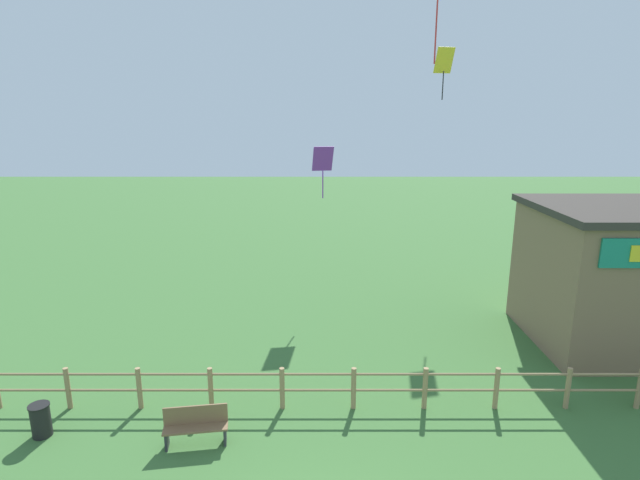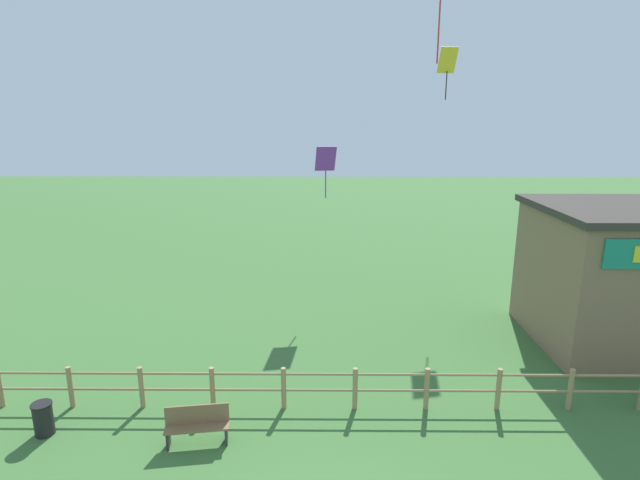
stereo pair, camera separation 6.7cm
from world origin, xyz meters
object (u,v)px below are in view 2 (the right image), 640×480
Objects in this scene: trash_bin at (43,419)px; seaside_building at (640,276)px; park_bench_near_fence at (197,424)px; kite_purple_streamer at (326,162)px; kite_yellow_diamond at (447,64)px.

seaside_building is at bearing 16.94° from trash_bin.
kite_purple_streamer is at bearing 73.31° from park_bench_near_fence.
kite_yellow_diamond is (5.58, 2.62, 4.25)m from kite_purple_streamer.
seaside_building is 15.50m from park_bench_near_fence.
kite_yellow_diamond reaches higher than kite_purple_streamer.
kite_purple_streamer is at bearing 55.15° from trash_bin.
park_bench_near_fence is 4.04m from trash_bin.
kite_purple_streamer is at bearing -154.83° from kite_yellow_diamond.
kite_yellow_diamond reaches higher than park_bench_near_fence.
trash_bin is 0.39× the size of kite_purple_streamer.
kite_purple_streamer reaches higher than trash_bin.
park_bench_near_fence is at bearing -106.69° from kite_purple_streamer.
seaside_building reaches higher than trash_bin.
seaside_building reaches higher than park_bench_near_fence.
kite_purple_streamer is 7.49m from kite_yellow_diamond.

